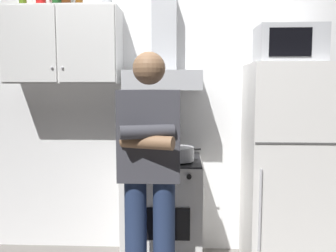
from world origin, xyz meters
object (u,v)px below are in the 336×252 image
refrigerator (285,168)px  microwave (289,45)px  person_standing (149,172)px  upper_cabinet (64,46)px  range_hood (164,65)px  stove_oven (163,212)px  cooking_pot (179,154)px

refrigerator → microwave: microwave is taller
person_standing → upper_cabinet: bearing=135.7°
range_hood → person_standing: bearing=-93.9°
upper_cabinet → stove_oven: (0.80, -0.13, -1.32)m
range_hood → microwave: 0.97m
stove_oven → microwave: 1.62m
upper_cabinet → stove_oven: size_ratio=1.03×
range_hood → microwave: size_ratio=1.56×
cooking_pot → person_standing: bearing=-110.3°
range_hood → cooking_pot: 0.73m
upper_cabinet → person_standing: size_ratio=0.55×
upper_cabinet → refrigerator: (1.75, -0.12, -0.95)m
microwave → cooking_pot: 1.16m
upper_cabinet → cooking_pot: upper_cabinet is taller
microwave → person_standing: (-1.00, -0.62, -0.84)m
stove_oven → person_standing: bearing=-94.7°
upper_cabinet → person_standing: upper_cabinet is taller
refrigerator → microwave: size_ratio=3.33×
microwave → range_hood: bearing=173.5°
range_hood → refrigerator: bearing=-7.5°
stove_oven → microwave: size_ratio=1.82×
person_standing → range_hood: bearing=86.1°
refrigerator → person_standing: (-1.00, -0.61, 0.10)m
person_standing → cooking_pot: person_standing is taller
upper_cabinet → stove_oven: bearing=-8.9°
range_hood → upper_cabinet: bearing=-179.9°
upper_cabinet → refrigerator: size_ratio=0.56×
range_hood → cooking_pot: size_ratio=2.35×
range_hood → refrigerator: range_hood is taller
refrigerator → stove_oven: bearing=-180.0°
upper_cabinet → cooking_pot: 1.27m
range_hood → microwave: (0.95, -0.11, 0.14)m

